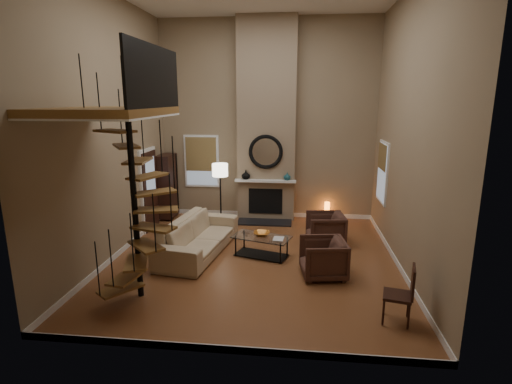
# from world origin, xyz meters

# --- Properties ---
(ground) EXTENTS (6.00, 6.50, 0.01)m
(ground) POSITION_xyz_m (0.00, 0.00, -0.01)
(ground) COLOR #975A30
(ground) RESTS_ON ground
(back_wall) EXTENTS (6.00, 0.02, 5.50)m
(back_wall) POSITION_xyz_m (0.00, 3.25, 2.75)
(back_wall) COLOR #907B5D
(back_wall) RESTS_ON ground
(front_wall) EXTENTS (6.00, 0.02, 5.50)m
(front_wall) POSITION_xyz_m (0.00, -3.25, 2.75)
(front_wall) COLOR #907B5D
(front_wall) RESTS_ON ground
(left_wall) EXTENTS (0.02, 6.50, 5.50)m
(left_wall) POSITION_xyz_m (-3.00, 0.00, 2.75)
(left_wall) COLOR #907B5D
(left_wall) RESTS_ON ground
(right_wall) EXTENTS (0.02, 6.50, 5.50)m
(right_wall) POSITION_xyz_m (3.00, 0.00, 2.75)
(right_wall) COLOR #907B5D
(right_wall) RESTS_ON ground
(baseboard_back) EXTENTS (6.00, 0.02, 0.12)m
(baseboard_back) POSITION_xyz_m (0.00, 3.24, 0.06)
(baseboard_back) COLOR white
(baseboard_back) RESTS_ON ground
(baseboard_front) EXTENTS (6.00, 0.02, 0.12)m
(baseboard_front) POSITION_xyz_m (0.00, -3.24, 0.06)
(baseboard_front) COLOR white
(baseboard_front) RESTS_ON ground
(baseboard_left) EXTENTS (0.02, 6.50, 0.12)m
(baseboard_left) POSITION_xyz_m (-2.99, 0.00, 0.06)
(baseboard_left) COLOR white
(baseboard_left) RESTS_ON ground
(baseboard_right) EXTENTS (0.02, 6.50, 0.12)m
(baseboard_right) POSITION_xyz_m (2.99, 0.00, 0.06)
(baseboard_right) COLOR white
(baseboard_right) RESTS_ON ground
(chimney_breast) EXTENTS (1.60, 0.38, 5.50)m
(chimney_breast) POSITION_xyz_m (0.00, 3.06, 2.75)
(chimney_breast) COLOR #877158
(chimney_breast) RESTS_ON ground
(hearth) EXTENTS (1.50, 0.60, 0.04)m
(hearth) POSITION_xyz_m (0.00, 2.57, 0.02)
(hearth) COLOR black
(hearth) RESTS_ON ground
(firebox) EXTENTS (0.95, 0.02, 0.72)m
(firebox) POSITION_xyz_m (0.00, 2.86, 0.55)
(firebox) COLOR black
(firebox) RESTS_ON chimney_breast
(mantel) EXTENTS (1.70, 0.18, 0.06)m
(mantel) POSITION_xyz_m (0.00, 2.78, 1.15)
(mantel) COLOR white
(mantel) RESTS_ON chimney_breast
(mirror_frame) EXTENTS (0.94, 0.10, 0.94)m
(mirror_frame) POSITION_xyz_m (0.00, 2.84, 1.95)
(mirror_frame) COLOR black
(mirror_frame) RESTS_ON chimney_breast
(mirror_disc) EXTENTS (0.80, 0.01, 0.80)m
(mirror_disc) POSITION_xyz_m (0.00, 2.85, 1.95)
(mirror_disc) COLOR white
(mirror_disc) RESTS_ON chimney_breast
(vase_left) EXTENTS (0.24, 0.24, 0.25)m
(vase_left) POSITION_xyz_m (-0.55, 2.82, 1.30)
(vase_left) COLOR black
(vase_left) RESTS_ON mantel
(vase_right) EXTENTS (0.20, 0.20, 0.21)m
(vase_right) POSITION_xyz_m (0.60, 2.82, 1.28)
(vase_right) COLOR #174951
(vase_right) RESTS_ON mantel
(window_back) EXTENTS (1.02, 0.06, 1.52)m
(window_back) POSITION_xyz_m (-1.90, 3.22, 1.62)
(window_back) COLOR white
(window_back) RESTS_ON back_wall
(window_right) EXTENTS (0.06, 1.02, 1.52)m
(window_right) POSITION_xyz_m (2.97, 2.00, 1.63)
(window_right) COLOR white
(window_right) RESTS_ON right_wall
(entry_door) EXTENTS (0.10, 1.05, 2.16)m
(entry_door) POSITION_xyz_m (-2.95, 1.80, 1.05)
(entry_door) COLOR white
(entry_door) RESTS_ON ground
(loft) EXTENTS (1.70, 2.20, 1.09)m
(loft) POSITION_xyz_m (-2.04, -1.80, 3.24)
(loft) COLOR olive
(loft) RESTS_ON left_wall
(spiral_stair) EXTENTS (1.47, 1.47, 4.06)m
(spiral_stair) POSITION_xyz_m (-1.78, -1.79, 1.78)
(spiral_stair) COLOR black
(spiral_stair) RESTS_ON ground
(hutch) EXTENTS (0.38, 0.80, 1.79)m
(hutch) POSITION_xyz_m (-2.80, 2.77, 0.95)
(hutch) COLOR black
(hutch) RESTS_ON ground
(sofa) EXTENTS (1.40, 2.75, 0.77)m
(sofa) POSITION_xyz_m (-1.28, 0.26, 0.40)
(sofa) COLOR tan
(sofa) RESTS_ON ground
(armchair_near) EXTENTS (0.95, 0.93, 0.78)m
(armchair_near) POSITION_xyz_m (1.65, 1.14, 0.35)
(armchair_near) COLOR #492B21
(armchair_near) RESTS_ON ground
(armchair_far) EXTENTS (0.96, 0.94, 0.77)m
(armchair_far) POSITION_xyz_m (1.50, -0.62, 0.35)
(armchair_far) COLOR #492B21
(armchair_far) RESTS_ON ground
(coffee_table) EXTENTS (1.36, 0.95, 0.46)m
(coffee_table) POSITION_xyz_m (0.14, 0.21, 0.28)
(coffee_table) COLOR silver
(coffee_table) RESTS_ON ground
(bowl) EXTENTS (0.36, 0.36, 0.09)m
(bowl) POSITION_xyz_m (0.14, 0.26, 0.50)
(bowl) COLOR #C06F21
(bowl) RESTS_ON coffee_table
(book) EXTENTS (0.25, 0.32, 0.03)m
(book) POSITION_xyz_m (0.49, 0.06, 0.46)
(book) COLOR gray
(book) RESTS_ON coffee_table
(floor_lamp) EXTENTS (0.41, 0.41, 1.72)m
(floor_lamp) POSITION_xyz_m (-1.14, 2.15, 1.41)
(floor_lamp) COLOR black
(floor_lamp) RESTS_ON ground
(accent_lamp) EXTENTS (0.15, 0.15, 0.53)m
(accent_lamp) POSITION_xyz_m (1.74, 3.08, 0.25)
(accent_lamp) COLOR orange
(accent_lamp) RESTS_ON ground
(side_chair) EXTENTS (0.51, 0.49, 0.93)m
(side_chair) POSITION_xyz_m (2.54, -2.20, 0.53)
(side_chair) COLOR black
(side_chair) RESTS_ON ground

